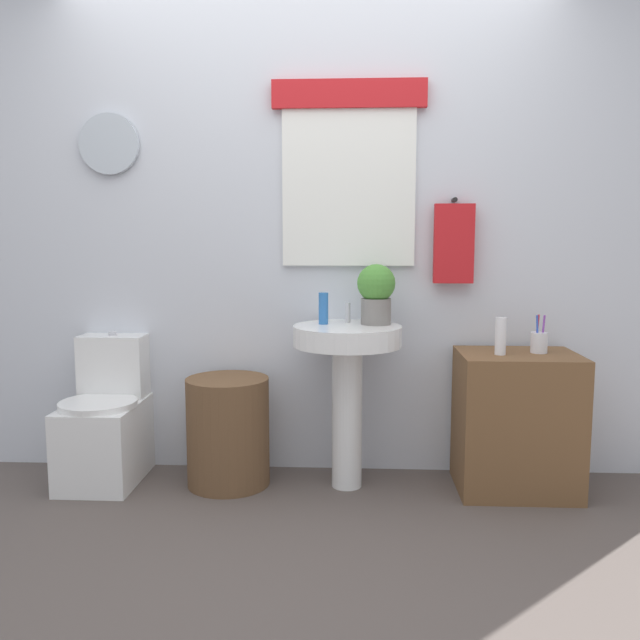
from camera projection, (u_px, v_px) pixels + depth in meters
name	position (u px, v px, depth m)	size (l,w,h in m)	color
ground_plane	(288.00, 570.00, 2.43)	(8.00, 8.00, 0.00)	#564C47
back_wall	(309.00, 225.00, 3.41)	(4.40, 0.18, 2.60)	silver
toilet	(106.00, 425.00, 3.33)	(0.38, 0.51, 0.75)	white
laundry_hamper	(228.00, 431.00, 3.26)	(0.41, 0.41, 0.55)	brown
pedestal_sink	(347.00, 365.00, 3.19)	(0.53, 0.53, 0.81)	white
faucet	(348.00, 313.00, 3.28)	(0.03, 0.03, 0.10)	silver
wooden_cabinet	(516.00, 422.00, 3.18)	(0.57, 0.44, 0.68)	brown
soap_bottle	(323.00, 308.00, 3.21)	(0.05, 0.05, 0.16)	#2D6BB7
potted_plant	(376.00, 292.00, 3.20)	(0.19, 0.19, 0.30)	slate
lotion_bottle	(501.00, 336.00, 3.09)	(0.05, 0.05, 0.18)	white
toothbrush_cup	(539.00, 342.00, 3.15)	(0.08, 0.08, 0.19)	silver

